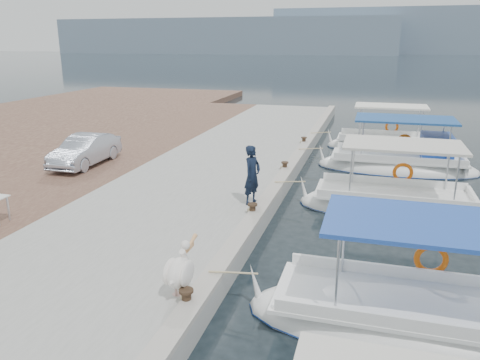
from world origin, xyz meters
name	(u,v)px	position (x,y,z in m)	size (l,w,h in m)	color
ground	(251,254)	(0.00, 0.00, 0.00)	(400.00, 400.00, 0.00)	black
concrete_quay	(207,182)	(-3.00, 5.00, 0.25)	(6.00, 40.00, 0.50)	gray
quay_curb	(280,179)	(-0.22, 5.00, 0.56)	(0.44, 40.00, 0.12)	#A39D91
cobblestone_strip	(90,172)	(-8.00, 5.00, 0.25)	(4.00, 40.00, 0.50)	brown
distant_hills	(449,35)	(29.61, 201.49, 7.61)	(330.00, 60.00, 18.00)	slate
fishing_caique_b	(415,325)	(3.85, -2.39, 0.12)	(6.52, 2.40, 2.83)	white
fishing_caique_c	(392,207)	(3.60, 4.36, 0.12)	(6.02, 2.43, 2.83)	white
fishing_caique_d	(399,166)	(4.01, 9.63, 0.20)	(6.64, 2.58, 2.83)	white
fishing_caique_e	(385,147)	(3.47, 13.57, 0.13)	(5.76, 2.19, 2.83)	white
mooring_bollards	(252,208)	(-0.35, 1.50, 0.69)	(0.28, 20.28, 0.33)	black
pelican	(180,271)	(-0.60, -3.19, 1.03)	(0.45, 1.30, 1.02)	tan
fisherman	(252,175)	(-0.60, 2.42, 1.41)	(0.66, 0.43, 1.81)	black
parked_car	(85,150)	(-8.18, 5.11, 1.10)	(1.27, 3.64, 1.20)	#A8B0C0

